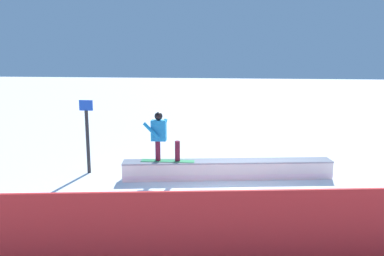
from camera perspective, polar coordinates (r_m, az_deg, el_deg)
name	(u,v)px	position (r m, az deg, el deg)	size (l,w,h in m)	color
ground_plane	(227,178)	(10.63, 5.41, -7.66)	(120.00, 120.00, 0.00)	white
grind_box	(228,170)	(10.56, 5.44, -6.43)	(5.79, 1.70, 0.52)	white
snowboarder	(161,135)	(10.25, -4.74, -1.09)	(1.49, 0.47, 1.36)	#319457
safety_fence	(209,227)	(6.23, 2.54, -14.87)	(9.74, 0.06, 1.23)	red
trail_marker	(87,135)	(11.25, -15.65, -0.97)	(0.40, 0.10, 2.15)	#262628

